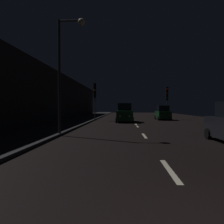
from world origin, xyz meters
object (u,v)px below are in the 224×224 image
at_px(car_parked_right_far, 163,113).
at_px(streetlamp_overhead, 66,59).
at_px(traffic_light_far_left, 95,93).
at_px(traffic_light_far_right, 167,96).
at_px(car_approaching_headlights, 125,113).

bearing_deg(car_parked_right_far, streetlamp_overhead, 151.66).
height_order(traffic_light_far_left, car_parked_right_far, traffic_light_far_left).
relative_size(traffic_light_far_right, car_approaching_headlights, 1.06).
distance_m(traffic_light_far_right, car_parked_right_far, 2.82).
relative_size(traffic_light_far_left, streetlamp_overhead, 0.69).
relative_size(traffic_light_far_left, car_approaching_headlights, 1.11).
distance_m(traffic_light_far_left, car_approaching_headlights, 5.17).
bearing_deg(car_approaching_headlights, streetlamp_overhead, -16.59).
height_order(streetlamp_overhead, car_approaching_headlights, streetlamp_overhead).
xyz_separation_m(traffic_light_far_right, car_parked_right_far, (-0.80, -1.04, -2.50)).
bearing_deg(streetlamp_overhead, car_approaching_headlights, 73.41).
height_order(traffic_light_far_left, car_approaching_headlights, traffic_light_far_left).
bearing_deg(streetlamp_overhead, car_parked_right_far, 61.66).
bearing_deg(car_parked_right_far, traffic_light_far_right, -37.49).
relative_size(traffic_light_far_right, traffic_light_far_left, 0.95).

